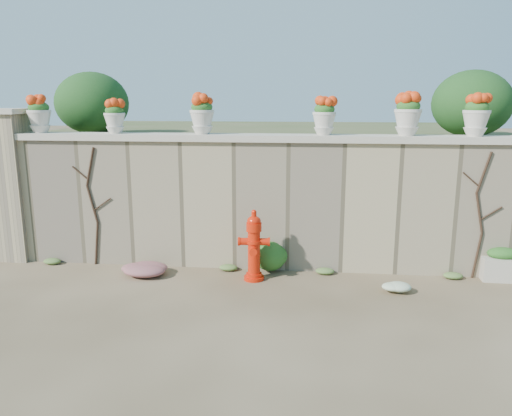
# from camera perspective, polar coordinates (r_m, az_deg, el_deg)

# --- Properties ---
(ground) EXTENTS (80.00, 80.00, 0.00)m
(ground) POSITION_cam_1_polar(r_m,az_deg,el_deg) (6.44, -0.88, -11.81)
(ground) COLOR #4B3C25
(ground) RESTS_ON ground
(stone_wall) EXTENTS (8.00, 0.40, 2.00)m
(stone_wall) POSITION_cam_1_polar(r_m,az_deg,el_deg) (7.83, 0.70, 0.35)
(stone_wall) COLOR #9A8A66
(stone_wall) RESTS_ON ground
(wall_cap) EXTENTS (8.10, 0.52, 0.10)m
(wall_cap) POSITION_cam_1_polar(r_m,az_deg,el_deg) (7.68, 0.72, 8.03)
(wall_cap) COLOR beige
(wall_cap) RESTS_ON stone_wall
(gate_pillar) EXTENTS (0.72, 0.72, 2.48)m
(gate_pillar) POSITION_cam_1_polar(r_m,az_deg,el_deg) (9.15, -26.16, 2.47)
(gate_pillar) COLOR #9A8A66
(gate_pillar) RESTS_ON ground
(raised_fill) EXTENTS (9.00, 6.00, 2.00)m
(raised_fill) POSITION_cam_1_polar(r_m,az_deg,el_deg) (10.97, 2.28, 3.87)
(raised_fill) COLOR #384C23
(raised_fill) RESTS_ON ground
(back_shrub_left) EXTENTS (1.30, 1.30, 1.10)m
(back_shrub_left) POSITION_cam_1_polar(r_m,az_deg,el_deg) (9.65, -18.22, 11.31)
(back_shrub_left) COLOR #143814
(back_shrub_left) RESTS_ON raised_fill
(back_shrub_right) EXTENTS (1.30, 1.30, 1.10)m
(back_shrub_right) POSITION_cam_1_polar(r_m,az_deg,el_deg) (9.22, 23.45, 10.89)
(back_shrub_right) COLOR #143814
(back_shrub_right) RESTS_ON raised_fill
(vine_left) EXTENTS (0.60, 0.04, 1.91)m
(vine_left) POSITION_cam_1_polar(r_m,az_deg,el_deg) (8.31, -18.13, 0.36)
(vine_left) COLOR black
(vine_left) RESTS_ON ground
(vine_right) EXTENTS (0.60, 0.04, 1.91)m
(vine_right) POSITION_cam_1_polar(r_m,az_deg,el_deg) (7.99, 24.24, -0.60)
(vine_right) COLOR black
(vine_right) RESTS_ON ground
(fire_hydrant) EXTENTS (0.45, 0.32, 1.06)m
(fire_hydrant) POSITION_cam_1_polar(r_m,az_deg,el_deg) (7.33, -0.23, -4.28)
(fire_hydrant) COLOR red
(fire_hydrant) RESTS_ON ground
(planter_box) EXTENTS (0.61, 0.37, 0.49)m
(planter_box) POSITION_cam_1_polar(r_m,az_deg,el_deg) (8.28, 26.29, -5.85)
(planter_box) COLOR beige
(planter_box) RESTS_ON ground
(green_shrub) EXTENTS (0.61, 0.55, 0.58)m
(green_shrub) POSITION_cam_1_polar(r_m,az_deg,el_deg) (7.76, 2.21, -5.22)
(green_shrub) COLOR #1E5119
(green_shrub) RESTS_ON ground
(magenta_clump) EXTENTS (0.85, 0.57, 0.23)m
(magenta_clump) POSITION_cam_1_polar(r_m,az_deg,el_deg) (7.83, -12.94, -6.74)
(magenta_clump) COLOR #B92568
(magenta_clump) RESTS_ON ground
(white_flowers) EXTENTS (0.55, 0.44, 0.20)m
(white_flowers) POSITION_cam_1_polar(r_m,az_deg,el_deg) (7.25, 15.42, -8.58)
(white_flowers) COLOR white
(white_flowers) RESTS_ON ground
(urn_pot_0) EXTENTS (0.37, 0.37, 0.58)m
(urn_pot_0) POSITION_cam_1_polar(r_m,az_deg,el_deg) (8.74, -23.53, 9.76)
(urn_pot_0) COLOR beige
(urn_pot_0) RESTS_ON wall_cap
(urn_pot_1) EXTENTS (0.33, 0.33, 0.51)m
(urn_pot_1) POSITION_cam_1_polar(r_m,az_deg,el_deg) (8.21, -15.86, 9.97)
(urn_pot_1) COLOR beige
(urn_pot_1) RESTS_ON wall_cap
(urn_pot_2) EXTENTS (0.38, 0.38, 0.59)m
(urn_pot_2) POSITION_cam_1_polar(r_m,az_deg,el_deg) (7.80, -6.19, 10.55)
(urn_pot_2) COLOR beige
(urn_pot_2) RESTS_ON wall_cap
(urn_pot_3) EXTENTS (0.35, 0.35, 0.55)m
(urn_pot_3) POSITION_cam_1_polar(r_m,az_deg,el_deg) (7.63, 7.80, 10.31)
(urn_pot_3) COLOR beige
(urn_pot_3) RESTS_ON wall_cap
(urn_pot_4) EXTENTS (0.40, 0.40, 0.62)m
(urn_pot_4) POSITION_cam_1_polar(r_m,az_deg,el_deg) (7.76, 16.96, 10.18)
(urn_pot_4) COLOR beige
(urn_pot_4) RESTS_ON wall_cap
(urn_pot_5) EXTENTS (0.38, 0.38, 0.60)m
(urn_pot_5) POSITION_cam_1_polar(r_m,az_deg,el_deg) (7.99, 23.87, 9.65)
(urn_pot_5) COLOR beige
(urn_pot_5) RESTS_ON wall_cap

